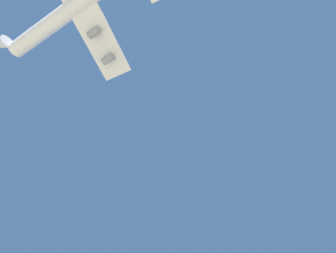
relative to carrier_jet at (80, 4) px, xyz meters
name	(u,v)px	position (x,y,z in m)	size (l,w,h in m)	color
carrier_jet	(80,4)	(0.00, 0.00, 0.00)	(69.47, 57.16, 20.45)	white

